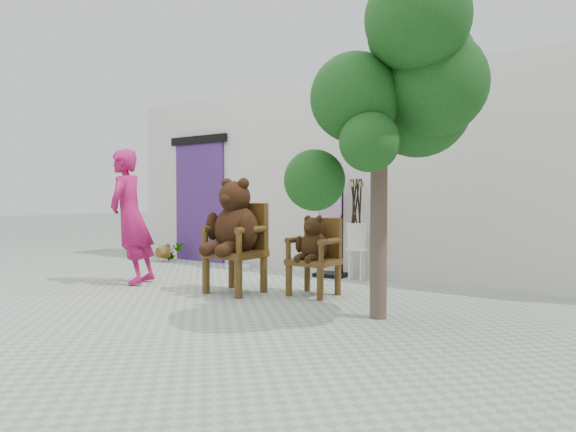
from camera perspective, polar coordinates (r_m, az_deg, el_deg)
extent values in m
plane|color=gray|center=(5.88, -7.10, -9.58)|extent=(60.00, 60.00, 0.00)
cube|color=silver|center=(8.31, 7.60, 4.23)|extent=(9.00, 1.00, 3.00)
cube|color=#452369|center=(9.70, -9.76, 1.54)|extent=(1.20, 0.08, 2.20)
cube|color=black|center=(9.73, -9.97, 8.32)|extent=(1.40, 0.06, 0.15)
cylinder|color=#3D270D|center=(6.45, -9.10, -6.54)|extent=(0.10, 0.10, 0.45)
cylinder|color=#3D270D|center=(6.79, -6.24, -6.09)|extent=(0.10, 0.10, 0.45)
cylinder|color=#3D270D|center=(6.09, -5.53, -7.03)|extent=(0.10, 0.10, 0.45)
cylinder|color=#3D270D|center=(6.45, -2.72, -6.51)|extent=(0.10, 0.10, 0.45)
cube|color=#3D270D|center=(6.40, -5.92, -4.18)|extent=(0.64, 0.58, 0.08)
cube|color=#3D270D|center=(6.56, -4.48, -1.10)|extent=(0.60, 0.08, 0.58)
cylinder|color=#3D270D|center=(6.75, -6.27, -1.02)|extent=(0.08, 0.08, 0.58)
cylinder|color=#3D270D|center=(6.40, -9.19, -2.63)|extent=(0.07, 0.07, 0.27)
cylinder|color=#3D270D|center=(6.56, -7.73, -1.34)|extent=(0.08, 0.55, 0.08)
cylinder|color=#3D270D|center=(6.39, -2.59, -1.18)|extent=(0.08, 0.08, 0.58)
cylinder|color=#3D270D|center=(6.03, -5.47, -2.90)|extent=(0.07, 0.07, 0.27)
cylinder|color=#3D270D|center=(6.20, -4.02, -1.53)|extent=(0.08, 0.55, 0.08)
ellipsoid|color=black|center=(6.40, -5.75, -1.55)|extent=(0.59, 0.50, 0.62)
sphere|color=black|center=(6.37, -5.94, 2.11)|extent=(0.39, 0.39, 0.39)
ellipsoid|color=black|center=(6.25, -6.90, 1.84)|extent=(0.18, 0.14, 0.14)
sphere|color=black|center=(6.47, -6.80, 3.59)|extent=(0.14, 0.14, 0.14)
sphere|color=black|center=(6.29, -4.95, 3.64)|extent=(0.14, 0.14, 0.14)
ellipsoid|color=black|center=(6.49, -8.36, -1.12)|extent=(0.14, 0.20, 0.35)
ellipsoid|color=black|center=(6.31, -8.22, -3.45)|extent=(0.17, 0.35, 0.17)
sphere|color=black|center=(6.21, -9.11, -3.72)|extent=(0.17, 0.17, 0.17)
ellipsoid|color=black|center=(6.12, -4.58, -1.30)|extent=(0.14, 0.20, 0.35)
ellipsoid|color=black|center=(6.13, -6.50, -3.60)|extent=(0.17, 0.35, 0.17)
sphere|color=black|center=(6.04, -7.38, -3.88)|extent=(0.17, 0.17, 0.17)
cylinder|color=#3D270D|center=(6.21, 0.10, -7.18)|extent=(0.08, 0.08, 0.37)
cylinder|color=#3D270D|center=(6.53, 2.16, -6.72)|extent=(0.08, 0.08, 0.37)
cylinder|color=#3D270D|center=(5.96, 3.60, -7.57)|extent=(0.08, 0.08, 0.37)
cylinder|color=#3D270D|center=(6.30, 5.56, -7.05)|extent=(0.08, 0.08, 0.37)
cube|color=#3D270D|center=(6.22, 2.85, -5.10)|extent=(0.53, 0.49, 0.07)
cube|color=#3D270D|center=(6.36, 3.88, -2.39)|extent=(0.51, 0.07, 0.49)
cylinder|color=#3D270D|center=(6.49, 2.14, -2.30)|extent=(0.07, 0.07, 0.49)
cylinder|color=#3D270D|center=(6.16, 0.03, -3.78)|extent=(0.06, 0.06, 0.22)
cylinder|color=#3D270D|center=(6.32, 1.09, -2.62)|extent=(0.07, 0.47, 0.07)
cylinder|color=#3D270D|center=(6.24, 5.69, -2.48)|extent=(0.07, 0.07, 0.49)
cylinder|color=#3D270D|center=(5.91, 3.69, -4.04)|extent=(0.06, 0.06, 0.22)
cylinder|color=#3D270D|center=(6.07, 4.69, -2.82)|extent=(0.07, 0.47, 0.07)
ellipsoid|color=black|center=(6.20, 2.90, -3.42)|extent=(0.35, 0.29, 0.36)
sphere|color=black|center=(6.17, 2.82, -1.22)|extent=(0.23, 0.23, 0.23)
ellipsoid|color=black|center=(6.09, 2.34, -1.42)|extent=(0.10, 0.08, 0.08)
sphere|color=black|center=(6.21, 2.22, -0.29)|extent=(0.08, 0.08, 0.08)
sphere|color=black|center=(6.13, 3.48, -0.33)|extent=(0.08, 0.08, 0.08)
ellipsoid|color=black|center=(6.23, 1.26, -3.15)|extent=(0.08, 0.12, 0.21)
ellipsoid|color=black|center=(6.13, 1.52, -4.59)|extent=(0.10, 0.20, 0.10)
sphere|color=black|center=(6.06, 1.09, -4.77)|extent=(0.10, 0.10, 0.10)
ellipsoid|color=black|center=(6.05, 3.82, -3.31)|extent=(0.08, 0.12, 0.21)
ellipsoid|color=black|center=(6.05, 2.69, -4.68)|extent=(0.10, 0.20, 0.10)
sphere|color=black|center=(5.98, 2.27, -4.87)|extent=(0.10, 0.10, 0.10)
imported|color=#A51454|center=(7.35, -17.09, -0.08)|extent=(0.69, 0.80, 1.84)
cylinder|color=white|center=(8.77, -5.63, -1.18)|extent=(0.60, 0.60, 0.03)
cylinder|color=white|center=(8.79, -5.63, -3.39)|extent=(0.06, 0.06, 0.68)
cylinder|color=white|center=(8.83, -5.62, -5.55)|extent=(0.44, 0.44, 0.03)
cube|color=black|center=(7.74, 3.57, -1.15)|extent=(0.03, 0.03, 1.50)
cube|color=black|center=(7.60, 6.02, -1.22)|extent=(0.03, 0.03, 1.50)
cube|color=black|center=(7.66, 4.80, 4.42)|extent=(0.40, 0.08, 0.03)
cube|color=black|center=(7.74, 4.77, -6.51)|extent=(0.49, 0.40, 0.06)
cube|color=#B583BF|center=(7.65, 4.76, 2.03)|extent=(0.36, 0.08, 0.52)
cylinder|color=black|center=(7.66, 4.80, 4.20)|extent=(0.01, 0.01, 0.08)
cylinder|color=white|center=(7.47, 7.62, -3.67)|extent=(0.32, 0.32, 0.03)
cylinder|color=white|center=(7.53, 8.49, -5.31)|extent=(0.03, 0.03, 0.44)
cylinder|color=white|center=(7.61, 7.35, -5.23)|extent=(0.03, 0.03, 0.44)
cylinder|color=white|center=(7.46, 6.73, -5.37)|extent=(0.03, 0.03, 0.44)
cylinder|color=white|center=(7.38, 7.89, -5.46)|extent=(0.03, 0.03, 0.44)
cylinder|color=black|center=(7.48, 7.57, 1.06)|extent=(0.10, 0.08, 0.80)
cylinder|color=olive|center=(7.52, 7.53, 3.50)|extent=(0.04, 0.04, 0.08)
cylinder|color=black|center=(7.45, 8.02, 1.05)|extent=(0.09, 0.10, 0.80)
cylinder|color=olive|center=(7.46, 8.31, 3.51)|extent=(0.04, 0.04, 0.08)
cylinder|color=black|center=(7.40, 7.38, 1.05)|extent=(0.16, 0.06, 0.79)
cylinder|color=olive|center=(7.36, 7.10, 3.54)|extent=(0.05, 0.04, 0.08)
cylinder|color=black|center=(7.43, 7.26, 1.05)|extent=(0.09, 0.14, 0.79)
cylinder|color=olive|center=(7.43, 6.89, 3.52)|extent=(0.04, 0.05, 0.08)
cylinder|color=black|center=(7.39, 7.87, 1.05)|extent=(0.06, 0.09, 0.80)
cylinder|color=olive|center=(7.37, 8.00, 3.53)|extent=(0.04, 0.04, 0.07)
cylinder|color=black|center=(7.46, 7.31, 1.06)|extent=(0.03, 0.18, 0.79)
cylinder|color=olive|center=(7.49, 6.93, 3.51)|extent=(0.04, 0.05, 0.08)
cylinder|color=#423027|center=(5.09, 10.08, 5.04)|extent=(0.17, 0.17, 2.90)
sphere|color=black|center=(5.27, 16.08, 16.35)|extent=(0.74, 0.74, 0.74)
sphere|color=black|center=(4.67, 14.19, 20.48)|extent=(0.88, 0.88, 0.88)
sphere|color=black|center=(4.89, 16.05, 13.93)|extent=(0.93, 0.93, 0.93)
sphere|color=black|center=(4.76, 7.45, 12.92)|extent=(0.81, 0.81, 0.81)
sphere|color=black|center=(5.03, 13.42, 19.04)|extent=(0.77, 0.77, 0.77)
sphere|color=black|center=(5.30, 14.28, 11.90)|extent=(1.04, 1.04, 1.04)
sphere|color=black|center=(5.64, 9.47, 11.81)|extent=(0.91, 0.91, 0.91)
sphere|color=black|center=(4.83, 2.95, 3.99)|extent=(0.58, 0.58, 0.58)
sphere|color=black|center=(4.46, 9.02, 8.14)|extent=(0.52, 0.52, 0.52)
imported|color=black|center=(9.75, -13.15, -3.66)|extent=(0.41, 0.36, 0.44)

